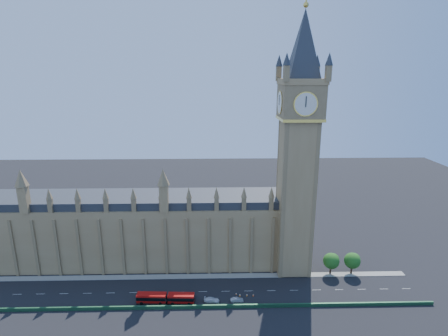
{
  "coord_description": "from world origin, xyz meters",
  "views": [
    {
      "loc": [
        8.79,
        -106.6,
        73.17
      ],
      "look_at": [
        11.65,
        10.0,
        41.97
      ],
      "focal_mm": 28.0,
      "sensor_mm": 36.0,
      "label": 1
    }
  ],
  "objects_px": {
    "car_grey": "(189,296)",
    "car_white": "(212,300)",
    "car_silver": "(237,300)",
    "red_bus": "(166,298)"
  },
  "relations": [
    {
      "from": "red_bus",
      "to": "car_white",
      "type": "height_order",
      "value": "red_bus"
    },
    {
      "from": "car_silver",
      "to": "car_white",
      "type": "height_order",
      "value": "car_white"
    },
    {
      "from": "car_grey",
      "to": "car_silver",
      "type": "relative_size",
      "value": 0.98
    },
    {
      "from": "red_bus",
      "to": "car_grey",
      "type": "xyz_separation_m",
      "value": [
        7.53,
        2.12,
        -1.0
      ]
    },
    {
      "from": "red_bus",
      "to": "car_grey",
      "type": "relative_size",
      "value": 4.6
    },
    {
      "from": "red_bus",
      "to": "car_white",
      "type": "xyz_separation_m",
      "value": [
        15.28,
        -0.0,
        -0.97
      ]
    },
    {
      "from": "red_bus",
      "to": "car_white",
      "type": "distance_m",
      "value": 15.31
    },
    {
      "from": "car_grey",
      "to": "car_white",
      "type": "distance_m",
      "value": 8.03
    },
    {
      "from": "red_bus",
      "to": "car_silver",
      "type": "relative_size",
      "value": 4.52
    },
    {
      "from": "car_grey",
      "to": "car_white",
      "type": "relative_size",
      "value": 0.82
    }
  ]
}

